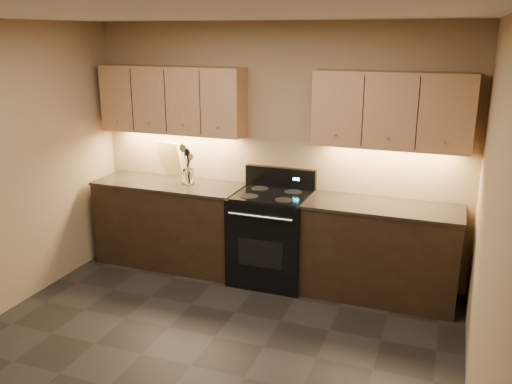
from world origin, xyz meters
TOP-DOWN VIEW (x-y plane):
  - floor at (0.00, 0.00)m, footprint 4.00×4.00m
  - ceiling at (0.00, 0.00)m, footprint 4.00×4.00m
  - wall_back at (0.00, 2.00)m, footprint 4.00×0.04m
  - wall_right at (2.00, 0.00)m, footprint 0.04×4.00m
  - counter_left at (-1.10, 1.70)m, footprint 1.62×0.62m
  - counter_right at (1.18, 1.70)m, footprint 1.46×0.62m
  - stove at (0.08, 1.68)m, footprint 0.76×0.68m
  - upper_cab_left at (-1.10, 1.85)m, footprint 1.60×0.30m
  - upper_cab_right at (1.18, 1.85)m, footprint 1.44×0.30m
  - outlet_plate at (-1.30, 1.99)m, footprint 0.08×0.01m
  - utensil_crock at (-0.89, 1.74)m, footprint 0.16×0.16m
  - cutting_board at (-1.21, 1.95)m, footprint 0.33×0.18m
  - wooden_spoon at (-0.91, 1.73)m, footprint 0.14×0.07m
  - black_spoon at (-0.89, 1.76)m, footprint 0.08×0.09m
  - black_turner at (-0.88, 1.73)m, footprint 0.10×0.12m
  - steel_spatula at (-0.86, 1.76)m, footprint 0.16×0.13m
  - steel_skimmer at (-0.86, 1.73)m, footprint 0.18×0.12m

SIDE VIEW (x-z plane):
  - floor at x=0.00m, z-range 0.00..0.00m
  - counter_left at x=-1.10m, z-range 0.00..0.93m
  - counter_right at x=1.18m, z-range 0.00..0.93m
  - stove at x=0.08m, z-range -0.09..1.05m
  - utensil_crock at x=-0.89m, z-range 0.92..1.08m
  - wooden_spoon at x=-0.91m, z-range 0.94..1.27m
  - black_turner at x=-0.88m, z-range 0.94..1.29m
  - steel_spatula at x=-0.86m, z-range 0.94..1.30m
  - outlet_plate at x=-1.30m, z-range 1.06..1.18m
  - black_spoon at x=-0.89m, z-range 0.94..1.31m
  - cutting_board at x=-1.21m, z-range 0.93..1.33m
  - steel_skimmer at x=-0.86m, z-range 0.94..1.35m
  - wall_back at x=0.00m, z-range 0.00..2.60m
  - wall_right at x=2.00m, z-range 0.00..2.60m
  - upper_cab_left at x=-1.10m, z-range 1.45..2.15m
  - upper_cab_right at x=1.18m, z-range 1.45..2.15m
  - ceiling at x=0.00m, z-range 2.60..2.60m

